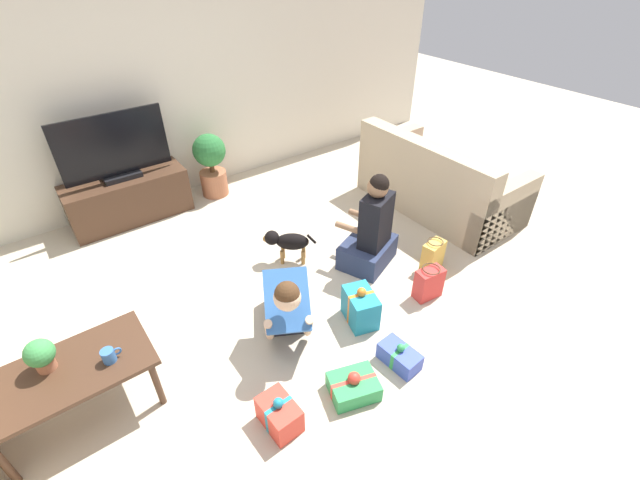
% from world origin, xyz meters
% --- Properties ---
extents(ground_plane, '(16.00, 16.00, 0.00)m').
position_xyz_m(ground_plane, '(0.00, 0.00, 0.00)').
color(ground_plane, beige).
extents(wall_back, '(8.40, 0.06, 2.60)m').
position_xyz_m(wall_back, '(0.00, 2.63, 1.30)').
color(wall_back, beige).
rests_on(wall_back, ground_plane).
extents(sofa_right, '(0.92, 1.77, 0.86)m').
position_xyz_m(sofa_right, '(2.39, 0.49, 0.31)').
color(sofa_right, tan).
rests_on(sofa_right, ground_plane).
extents(coffee_table, '(0.99, 0.54, 0.45)m').
position_xyz_m(coffee_table, '(-1.48, 0.08, 0.40)').
color(coffee_table, '#472D1E').
rests_on(coffee_table, ground_plane).
extents(tv_console, '(1.24, 0.45, 0.50)m').
position_xyz_m(tv_console, '(-0.48, 2.33, 0.25)').
color(tv_console, '#472D1E').
rests_on(tv_console, ground_plane).
extents(tv, '(1.07, 0.20, 0.69)m').
position_xyz_m(tv, '(-0.48, 2.33, 0.80)').
color(tv, black).
rests_on(tv, tv_console).
extents(potted_plant_back_right, '(0.37, 0.37, 0.75)m').
position_xyz_m(potted_plant_back_right, '(0.49, 2.28, 0.42)').
color(potted_plant_back_right, '#A36042').
rests_on(potted_plant_back_right, ground_plane).
extents(person_kneeling, '(0.63, 0.79, 0.75)m').
position_xyz_m(person_kneeling, '(-0.02, -0.11, 0.32)').
color(person_kneeling, '#23232D').
rests_on(person_kneeling, ground_plane).
extents(person_sitting, '(0.63, 0.59, 0.95)m').
position_xyz_m(person_sitting, '(1.09, 0.17, 0.34)').
color(person_sitting, '#283351').
rests_on(person_sitting, ground_plane).
extents(dog, '(0.41, 0.34, 0.34)m').
position_xyz_m(dog, '(0.48, 0.66, 0.23)').
color(dog, black).
rests_on(dog, ground_plane).
extents(gift_box_a, '(0.39, 0.34, 0.20)m').
position_xyz_m(gift_box_a, '(0.03, -0.84, 0.07)').
color(gift_box_a, '#2D934C').
rests_on(gift_box_a, ground_plane).
extents(gift_box_b, '(0.30, 0.36, 0.35)m').
position_xyz_m(gift_box_b, '(0.52, -0.35, 0.14)').
color(gift_box_b, teal).
rests_on(gift_box_b, ground_plane).
extents(gift_box_c, '(0.19, 0.32, 0.20)m').
position_xyz_m(gift_box_c, '(0.47, -0.85, 0.07)').
color(gift_box_c, '#3D51BC').
rests_on(gift_box_c, ground_plane).
extents(gift_box_d, '(0.20, 0.29, 0.26)m').
position_xyz_m(gift_box_d, '(-0.50, -0.73, 0.10)').
color(gift_box_d, red).
rests_on(gift_box_d, ground_plane).
extents(gift_bag_a, '(0.25, 0.17, 0.31)m').
position_xyz_m(gift_bag_a, '(1.18, -0.48, 0.15)').
color(gift_bag_a, red).
rests_on(gift_bag_a, ground_plane).
extents(gift_bag_b, '(0.24, 0.17, 0.31)m').
position_xyz_m(gift_bag_b, '(1.51, -0.24, 0.15)').
color(gift_bag_b, '#E5B74C').
rests_on(gift_bag_b, ground_plane).
extents(mug, '(0.12, 0.08, 0.09)m').
position_xyz_m(mug, '(-1.24, 0.00, 0.50)').
color(mug, '#386BAD').
rests_on(mug, coffee_table).
extents(tabletop_plant, '(0.17, 0.17, 0.22)m').
position_xyz_m(tabletop_plant, '(-1.56, 0.17, 0.58)').
color(tabletop_plant, '#A36042').
rests_on(tabletop_plant, coffee_table).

